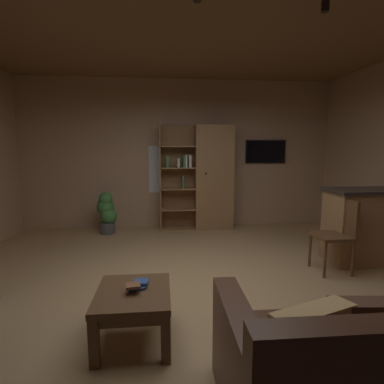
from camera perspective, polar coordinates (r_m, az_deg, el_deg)
The scene contains 15 objects.
floor at distance 3.40m, azimuth 0.70°, elevation -18.99°, with size 6.05×5.95×0.02m, color tan.
wall_back at distance 6.02m, azimuth -2.46°, elevation 7.10°, with size 6.17×0.06×2.87m, color tan.
ceiling at distance 3.31m, azimuth 0.80°, elevation 32.07°, with size 6.05×5.95×0.02m, color brown.
window_pane_back at distance 5.99m, azimuth -4.47°, elevation 4.28°, with size 0.77×0.01×0.91m, color white.
bookshelf_cabinet at distance 5.83m, azimuth 3.19°, elevation 2.67°, with size 1.40×0.41×1.99m.
kitchen_bar_counter at distance 4.85m, azimuth 31.60°, elevation -5.38°, with size 1.39×0.59×1.01m.
leather_couch at distance 2.19m, azimuth 31.62°, elevation -27.39°, with size 1.66×0.95×0.84m.
coffee_table at distance 2.60m, azimuth -11.00°, elevation -19.59°, with size 0.58×0.65×0.42m.
table_book_0 at distance 2.59m, azimuth -10.47°, elevation -17.30°, with size 0.13×0.11×0.02m, color #2D4C8C.
table_book_1 at distance 2.61m, azimuth -9.57°, elevation -16.48°, with size 0.11×0.11×0.03m, color #2D4C8C.
table_book_2 at distance 2.51m, azimuth -11.08°, elevation -16.98°, with size 0.11×0.10×0.02m, color brown.
dining_chair at distance 4.21m, azimuth 25.93°, elevation -6.57°, with size 0.43×0.43×0.92m.
potted_floor_plant at distance 5.75m, azimuth -15.81°, elevation -3.56°, with size 0.36×0.34×0.77m.
wall_mounted_tv at distance 6.30m, azimuth 13.72°, elevation 7.43°, with size 0.81×0.06×0.46m.
track_light_spot_3 at distance 3.38m, azimuth 23.90°, elevation 29.41°, with size 0.07×0.07×0.09m, color black.
Camera 1 is at (-0.34, -3.01, 1.53)m, focal length 28.21 mm.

